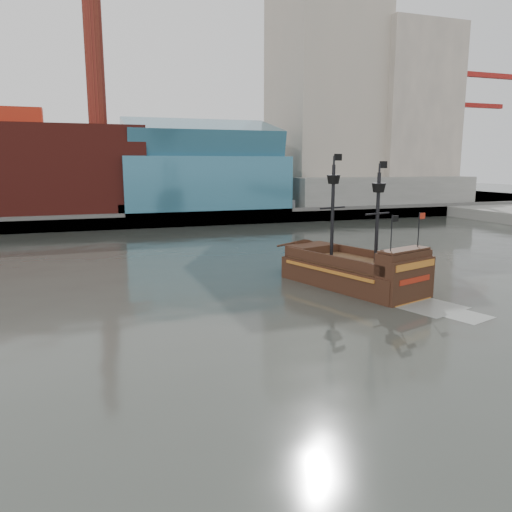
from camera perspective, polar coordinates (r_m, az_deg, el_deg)
name	(u,v)px	position (r m, az deg, el deg)	size (l,w,h in m)	color
ground	(324,367)	(27.59, 7.76, -12.48)	(400.00, 400.00, 0.00)	#282B26
promenade_far	(137,208)	(115.55, -13.48, 5.40)	(220.00, 60.00, 2.00)	slate
seawall	(156,220)	(86.36, -11.41, 4.04)	(220.00, 1.00, 2.60)	#4C4C49
skyline	(161,95)	(109.31, -10.75, 17.61)	(149.00, 45.00, 62.00)	#7D5F4B
crane_a	(458,130)	(138.45, 22.10, 13.24)	(22.50, 4.00, 32.25)	slate
crane_b	(460,146)	(152.12, 22.26, 11.58)	(19.10, 4.00, 26.25)	slate
pirate_ship	(353,274)	(44.79, 11.04, -2.07)	(9.66, 17.32, 12.43)	black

